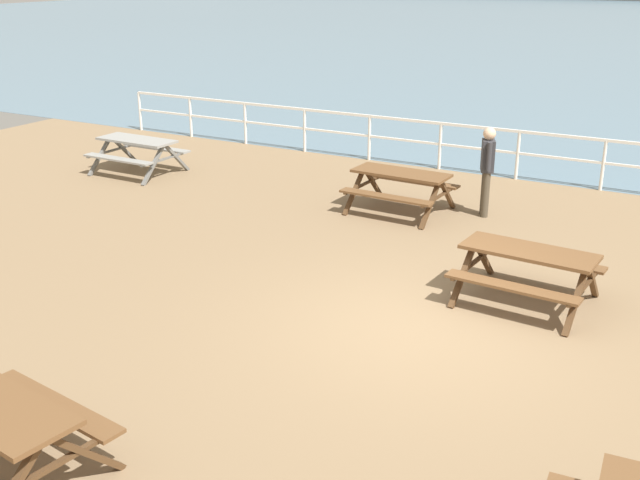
{
  "coord_description": "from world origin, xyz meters",
  "views": [
    {
      "loc": [
        3.26,
        -8.46,
        4.47
      ],
      "look_at": [
        -1.65,
        0.36,
        0.8
      ],
      "focal_mm": 43.2,
      "sensor_mm": 36.0,
      "label": 1
    }
  ],
  "objects_px": {
    "picnic_table_corner": "(401,182)",
    "picnic_table_near_left": "(528,263)",
    "visitor": "(487,166)",
    "picnic_table_seaward": "(137,147)"
  },
  "relations": [
    {
      "from": "picnic_table_near_left",
      "to": "picnic_table_corner",
      "type": "xyz_separation_m",
      "value": [
        -3.17,
        2.94,
        0.0
      ]
    },
    {
      "from": "picnic_table_corner",
      "to": "picnic_table_near_left",
      "type": "bearing_deg",
      "value": -40.61
    },
    {
      "from": "picnic_table_near_left",
      "to": "picnic_table_corner",
      "type": "height_order",
      "value": "same"
    },
    {
      "from": "picnic_table_near_left",
      "to": "picnic_table_seaward",
      "type": "height_order",
      "value": "same"
    },
    {
      "from": "picnic_table_seaward",
      "to": "picnic_table_corner",
      "type": "relative_size",
      "value": 0.98
    },
    {
      "from": "picnic_table_corner",
      "to": "visitor",
      "type": "bearing_deg",
      "value": 22.98
    },
    {
      "from": "picnic_table_near_left",
      "to": "picnic_table_corner",
      "type": "bearing_deg",
      "value": 141.07
    },
    {
      "from": "picnic_table_corner",
      "to": "visitor",
      "type": "height_order",
      "value": "visitor"
    },
    {
      "from": "picnic_table_near_left",
      "to": "visitor",
      "type": "relative_size",
      "value": 1.14
    },
    {
      "from": "picnic_table_corner",
      "to": "visitor",
      "type": "xyz_separation_m",
      "value": [
        1.46,
        0.55,
        0.36
      ]
    }
  ]
}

